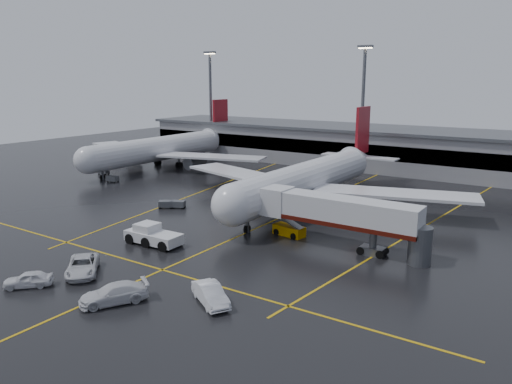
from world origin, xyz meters
The scene contains 22 objects.
ground centered at (0.00, 0.00, 0.00)m, with size 220.00×220.00×0.00m, color black.
apron_line_centre centered at (0.00, 0.00, 0.01)m, with size 0.25×90.00×0.02m, color gold.
apron_line_stop centered at (0.00, -22.00, 0.01)m, with size 60.00×0.25×0.02m, color gold.
apron_line_left centered at (-20.00, 10.00, 0.01)m, with size 0.25×70.00×0.02m, color gold.
apron_line_right centered at (18.00, 10.00, 0.01)m, with size 0.25×70.00×0.02m, color gold.
terminal centered at (0.00, 47.93, 4.32)m, with size 122.00×19.00×8.60m.
light_mast_left centered at (-45.00, 42.00, 14.47)m, with size 3.00×1.20×25.45m.
light_mast_mid centered at (-5.00, 42.00, 14.47)m, with size 3.00×1.20×25.45m.
main_airliner centered at (0.00, 9.70, 4.21)m, with size 48.80×45.60×14.10m.
second_airliner centered at (-42.00, 21.70, 4.21)m, with size 48.80×45.60×14.10m.
jet_bridge centered at (11.87, -6.00, 3.93)m, with size 19.90×3.40×6.05m.
pushback_tractor centered at (-6.61, -16.77, 0.99)m, with size 7.01×3.15×2.48m.
belt_loader centered at (4.93, -5.06, 0.63)m, with size 4.24×2.41×2.55m.
service_van_a centered at (-5.79, -27.06, 0.84)m, with size 2.78×6.03×1.68m, color silver.
service_van_b centered at (1.86, -29.72, 0.84)m, with size 2.36×5.79×1.68m, color silver.
service_van_c centered at (8.81, -25.19, 0.85)m, with size 1.79×5.14×1.69m, color white.
service_van_d centered at (-7.35, -31.85, 0.73)m, with size 1.73×4.30×1.46m, color white.
baggage_cart_a centered at (-15.42, -2.79, 0.63)m, with size 2.36×2.03×1.12m.
baggage_cart_b centered at (-17.00, -3.82, 0.63)m, with size 2.38×2.23×1.12m.
baggage_cart_c centered at (-11.55, 5.54, 0.63)m, with size 2.19×1.62×1.12m.
baggage_cart_d centered at (-46.44, 8.94, 0.63)m, with size 2.18×1.59×1.12m.
baggage_cart_e centered at (-38.79, 4.76, 0.63)m, with size 2.19×1.62×1.12m.
Camera 1 is at (33.67, -55.44, 18.69)m, focal length 34.54 mm.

